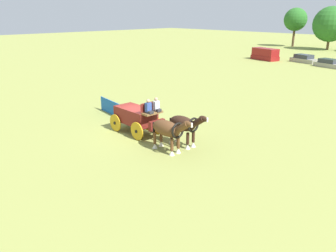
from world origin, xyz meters
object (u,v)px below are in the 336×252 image
parked_vehicle_b (304,59)px  draft_horse_off (168,130)px  show_wagon (137,116)px  parked_vehicle_a (265,54)px  parked_vehicle_c (329,64)px  draft_horse_near (184,125)px

parked_vehicle_b → draft_horse_off: bearing=-74.2°
show_wagon → parked_vehicle_a: show_wagon is taller
draft_horse_off → parked_vehicle_c: (-6.73, 38.42, -0.79)m
show_wagon → parked_vehicle_a: (-13.79, 38.09, -0.23)m
parked_vehicle_b → draft_horse_near: bearing=-73.7°
draft_horse_off → show_wagon: bearing=169.2°
draft_horse_near → parked_vehicle_a: size_ratio=0.60×
draft_horse_near → parked_vehicle_c: 37.74m
show_wagon → parked_vehicle_b: show_wagon is taller
show_wagon → parked_vehicle_a: 40.51m
show_wagon → draft_horse_near: 3.68m
draft_horse_near → draft_horse_off: 1.30m
draft_horse_near → parked_vehicle_c: bearing=100.3°
draft_horse_off → parked_vehicle_a: bearing=114.2°
show_wagon → parked_vehicle_c: (-3.12, 37.74, -0.64)m
show_wagon → draft_horse_off: bearing=-10.8°
draft_horse_near → parked_vehicle_a: 41.33m
parked_vehicle_a → parked_vehicle_b: parked_vehicle_a is taller
draft_horse_off → parked_vehicle_b: (-11.49, 40.57, -0.77)m
parked_vehicle_b → parked_vehicle_c: bearing=-24.3°
parked_vehicle_b → parked_vehicle_a: bearing=-163.1°
parked_vehicle_b → parked_vehicle_c: (4.76, -2.15, -0.02)m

